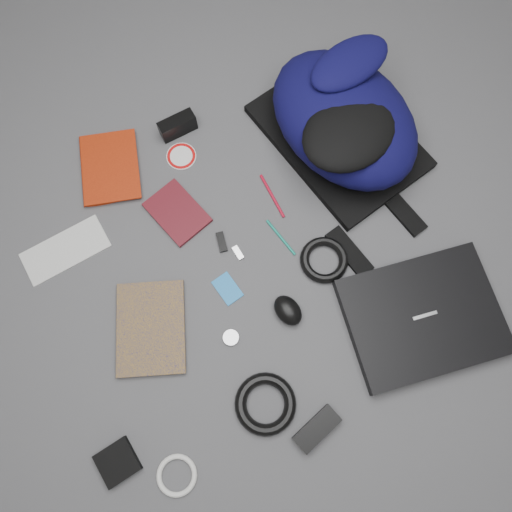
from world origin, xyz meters
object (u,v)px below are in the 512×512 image
object	(u,v)px
backpack	(344,119)
laptop	(423,317)
dvd_case	(177,213)
mouse	(288,310)
compact_camera	(178,126)
pouch	(118,462)
comic_book	(117,330)
power_brick	(317,429)
textbook_red	(81,172)

from	to	relation	value
backpack	laptop	xyz separation A→B (m)	(0.03, -0.59, -0.09)
backpack	laptop	distance (m)	0.60
dvd_case	mouse	size ratio (longest dim) A/B	1.91
backpack	compact_camera	bearing A→B (deg)	140.03
mouse	pouch	distance (m)	0.59
comic_book	dvd_case	bearing A→B (deg)	62.77
power_brick	pouch	xyz separation A→B (m)	(-0.51, 0.08, -0.00)
backpack	dvd_case	bearing A→B (deg)	170.05
laptop	textbook_red	size ratio (longest dim) A/B	1.78
compact_camera	pouch	bearing A→B (deg)	-125.88
comic_book	pouch	xyz separation A→B (m)	(-0.07, -0.33, 0.00)
compact_camera	textbook_red	bearing A→B (deg)	177.80
dvd_case	compact_camera	size ratio (longest dim) A/B	1.56
laptop	power_brick	world-z (taller)	laptop
mouse	comic_book	bearing A→B (deg)	149.56
compact_camera	mouse	size ratio (longest dim) A/B	1.23
dvd_case	pouch	bearing A→B (deg)	-141.99
comic_book	power_brick	size ratio (longest dim) A/B	2.02
compact_camera	comic_book	bearing A→B (deg)	-132.10
textbook_red	dvd_case	distance (m)	0.32
textbook_red	compact_camera	distance (m)	0.32
textbook_red	comic_book	world-z (taller)	textbook_red
mouse	power_brick	distance (m)	0.32
textbook_red	pouch	bearing A→B (deg)	-87.30
dvd_case	mouse	bearing A→B (deg)	-84.57
comic_book	power_brick	bearing A→B (deg)	-29.11
backpack	textbook_red	world-z (taller)	backpack
laptop	dvd_case	distance (m)	0.76
backpack	compact_camera	distance (m)	0.50
compact_camera	power_brick	bearing A→B (deg)	-94.71
power_brick	laptop	bearing A→B (deg)	2.59
textbook_red	dvd_case	xyz separation A→B (m)	(0.24, -0.21, -0.01)
textbook_red	dvd_case	world-z (taller)	textbook_red
compact_camera	pouch	xyz separation A→B (m)	(-0.40, -0.88, -0.02)
mouse	laptop	bearing A→B (deg)	-39.44
comic_book	textbook_red	bearing A→B (deg)	102.90
comic_book	dvd_case	size ratio (longest dim) A/B	1.46
dvd_case	power_brick	distance (m)	0.72
backpack	compact_camera	world-z (taller)	backpack
dvd_case	pouch	world-z (taller)	pouch
mouse	power_brick	bearing A→B (deg)	-114.01
backpack	mouse	xyz separation A→B (m)	(-0.32, -0.47, -0.09)
dvd_case	pouch	size ratio (longest dim) A/B	1.90
textbook_red	comic_book	xyz separation A→B (m)	(-0.01, -0.50, -0.00)
compact_camera	backpack	bearing A→B (deg)	-32.18
textbook_red	backpack	bearing A→B (deg)	-0.61
laptop	compact_camera	distance (m)	0.91
mouse	compact_camera	bearing A→B (deg)	83.09
laptop	mouse	distance (m)	0.37
mouse	pouch	world-z (taller)	mouse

